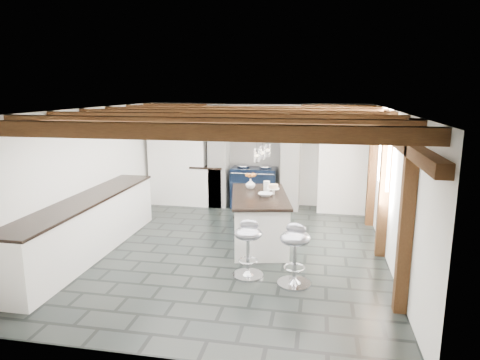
% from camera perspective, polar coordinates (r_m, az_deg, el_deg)
% --- Properties ---
extents(ground, '(6.00, 6.00, 0.00)m').
position_cam_1_polar(ground, '(7.21, -1.38, -9.21)').
color(ground, black).
rests_on(ground, ground).
extents(room_shell, '(6.00, 6.03, 6.00)m').
position_cam_1_polar(room_shell, '(8.38, -3.49, 1.38)').
color(room_shell, white).
rests_on(room_shell, ground).
extents(range_cooker, '(1.00, 0.63, 0.99)m').
position_cam_1_polar(range_cooker, '(9.60, 1.91, -0.89)').
color(range_cooker, black).
rests_on(range_cooker, ground).
extents(kitchen_island, '(1.23, 1.90, 1.16)m').
position_cam_1_polar(kitchen_island, '(7.32, 2.60, -5.22)').
color(kitchen_island, white).
rests_on(kitchen_island, ground).
extents(bar_stool_near, '(0.53, 0.53, 0.85)m').
position_cam_1_polar(bar_stool_near, '(5.85, 7.38, -8.96)').
color(bar_stool_near, silver).
rests_on(bar_stool_near, ground).
extents(bar_stool_far, '(0.44, 0.44, 0.81)m').
position_cam_1_polar(bar_stool_far, '(6.07, 1.10, -8.30)').
color(bar_stool_far, silver).
rests_on(bar_stool_far, ground).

